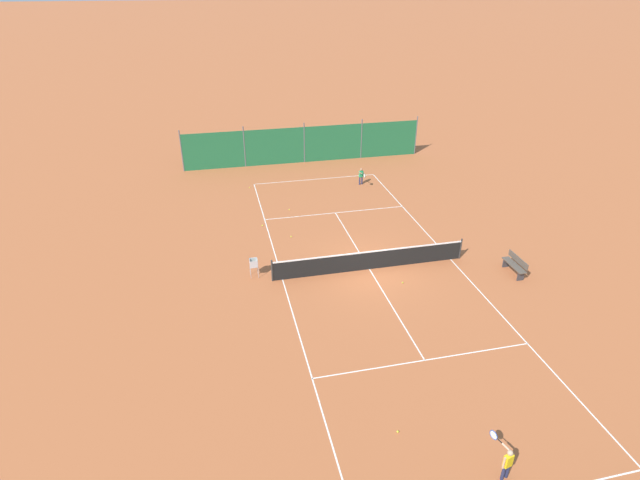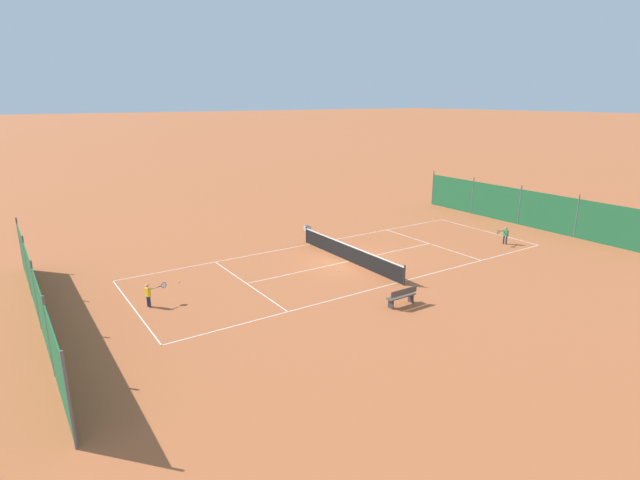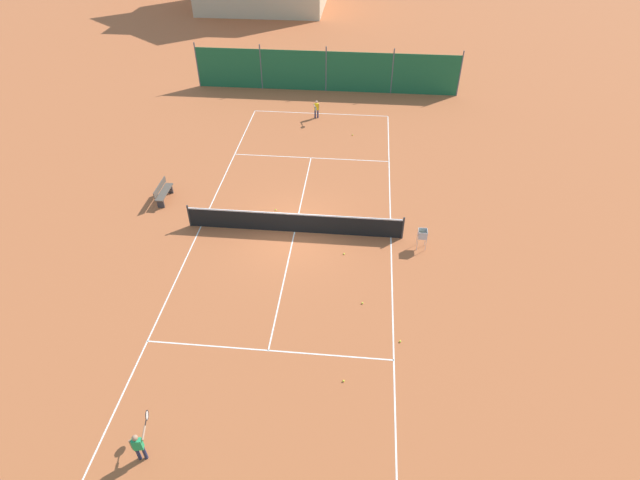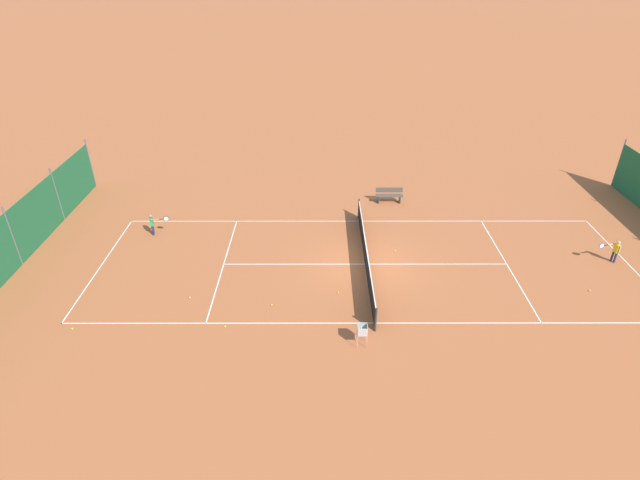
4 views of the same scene
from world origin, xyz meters
The scene contains 15 objects.
ground_plane centered at (0.00, 0.00, 0.00)m, with size 600.00×600.00×0.00m, color #B25B33.
court_line_markings centered at (0.00, 0.00, 0.00)m, with size 8.25×23.85×0.01m.
tennis_net centered at (0.00, 0.00, 0.50)m, with size 9.18×0.08×1.06m.
windscreen_fence_near centered at (0.00, -15.50, 1.31)m, with size 17.28×0.08×2.90m.
player_near_service centered at (-0.20, 11.22, 0.64)m, with size 0.36×0.97×1.08m.
player_near_baseline centered at (-2.73, -10.28, 0.65)m, with size 0.37×0.98×1.11m.
tennis_ball_service_box centered at (2.53, -7.37, 0.03)m, with size 0.07×0.07×0.07m, color #CCE033.
tennis_ball_far_corner centered at (4.32, -5.63, 0.03)m, with size 0.07×0.07×0.07m, color #CCE033.
tennis_ball_by_net_left centered at (-1.07, 1.49, 0.03)m, with size 0.07×0.07×0.07m, color #CCE033.
tennis_ball_near_corner centered at (2.07, 9.18, 0.03)m, with size 0.07×0.07×0.07m, color #CCE033.
tennis_ball_mid_court centered at (3.01, -3.98, 0.03)m, with size 0.07×0.07×0.07m, color #CCE033.
tennis_ball_alley_left centered at (4.45, -11.34, 0.03)m, with size 0.07×0.07×0.07m, color #CCE033.
tennis_ball_alley_right centered at (2.19, -1.30, 0.03)m, with size 0.07×0.07×0.07m, color #CCE033.
ball_hopper centered at (5.30, -0.55, 0.65)m, with size 0.36×0.36×0.89m.
courtside_bench centered at (-6.34, 1.82, 0.45)m, with size 0.36×1.50×0.84m.
Camera 1 is at (6.67, 18.89, 12.12)m, focal length 28.00 mm.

